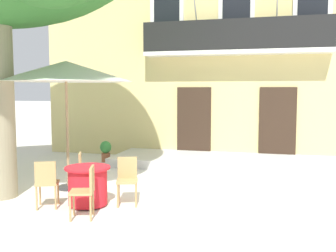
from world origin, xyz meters
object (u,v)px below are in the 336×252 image
(cafe_table_near_tree, at_px, (88,186))
(cafe_chair_near_tree_0, at_px, (127,177))
(cafe_chair_near_tree_3, at_px, (86,188))
(cafe_umbrella, at_px, (66,72))
(cafe_chair_near_tree_1, at_px, (85,171))
(ground_planter_left, at_px, (106,150))
(cafe_chair_near_tree_2, at_px, (47,181))

(cafe_table_near_tree, xyz_separation_m, cafe_chair_near_tree_0, (0.69, 0.31, 0.14))
(cafe_chair_near_tree_3, xyz_separation_m, cafe_umbrella, (-1.31, 1.74, 2.08))
(cafe_chair_near_tree_1, distance_m, cafe_chair_near_tree_3, 1.51)
(cafe_chair_near_tree_3, bearing_deg, cafe_chair_near_tree_1, 117.14)
(ground_planter_left, bearing_deg, cafe_chair_near_tree_1, -72.39)
(cafe_table_near_tree, height_order, cafe_chair_near_tree_3, cafe_chair_near_tree_3)
(cafe_chair_near_tree_0, height_order, ground_planter_left, cafe_chair_near_tree_0)
(cafe_chair_near_tree_3, bearing_deg, cafe_table_near_tree, 114.26)
(cafe_table_near_tree, relative_size, cafe_chair_near_tree_0, 0.95)
(cafe_table_near_tree, bearing_deg, ground_planter_left, 109.61)
(cafe_chair_near_tree_0, bearing_deg, cafe_chair_near_tree_3, -110.81)
(cafe_chair_near_tree_3, height_order, ground_planter_left, cafe_chair_near_tree_3)
(cafe_table_near_tree, bearing_deg, cafe_chair_near_tree_1, 120.01)
(cafe_table_near_tree, xyz_separation_m, ground_planter_left, (-1.56, 4.37, -0.03))
(cafe_chair_near_tree_1, relative_size, cafe_chair_near_tree_2, 1.00)
(cafe_chair_near_tree_3, relative_size, ground_planter_left, 1.41)
(cafe_chair_near_tree_0, xyz_separation_m, ground_planter_left, (-2.25, 4.06, -0.17))
(cafe_chair_near_tree_1, distance_m, ground_planter_left, 3.91)
(cafe_chair_near_tree_2, distance_m, ground_planter_left, 4.82)
(cafe_chair_near_tree_2, xyz_separation_m, ground_planter_left, (-0.89, 4.73, -0.17))
(cafe_chair_near_tree_0, relative_size, cafe_chair_near_tree_2, 1.00)
(ground_planter_left, bearing_deg, cafe_umbrella, -80.44)
(cafe_chair_near_tree_1, bearing_deg, cafe_table_near_tree, -59.99)
(cafe_chair_near_tree_0, distance_m, ground_planter_left, 4.65)
(cafe_chair_near_tree_2, relative_size, cafe_chair_near_tree_3, 1.00)
(cafe_chair_near_tree_1, distance_m, cafe_chair_near_tree_2, 1.05)
(cafe_chair_near_tree_1, bearing_deg, cafe_chair_near_tree_2, -105.77)
(cafe_table_near_tree, xyz_separation_m, cafe_umbrella, (-1.00, 1.05, 2.22))
(cafe_chair_near_tree_1, xyz_separation_m, ground_planter_left, (-1.18, 3.72, -0.17))
(cafe_table_near_tree, relative_size, cafe_chair_near_tree_2, 0.95)
(cafe_chair_near_tree_3, bearing_deg, cafe_chair_near_tree_2, 161.36)
(cafe_table_near_tree, height_order, ground_planter_left, cafe_table_near_tree)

